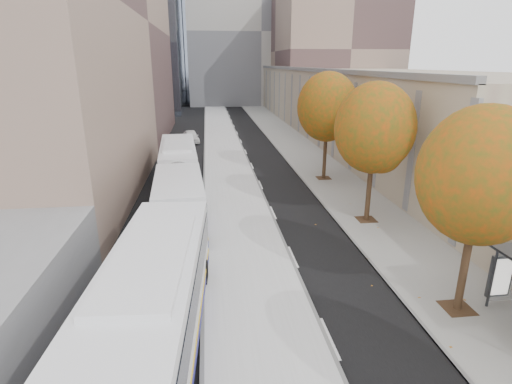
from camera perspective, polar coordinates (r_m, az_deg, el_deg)
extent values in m
cube|color=silver|center=(35.11, -4.04, 3.39)|extent=(4.25, 150.00, 0.15)
cube|color=gray|center=(36.38, 8.67, 3.68)|extent=(4.75, 150.00, 0.08)
cube|color=tan|center=(66.54, 11.85, 13.39)|extent=(18.00, 92.00, 8.00)
cube|color=gray|center=(43.57, -32.01, 20.19)|extent=(24.00, 46.00, 25.00)
cube|color=#A29F97|center=(95.84, 0.02, 21.63)|extent=(30.00, 18.00, 30.00)
cylinder|color=#331A14|center=(16.65, 27.56, -9.83)|extent=(0.28, 0.28, 3.24)
sphere|color=#265014|center=(15.45, 29.45, 2.03)|extent=(4.20, 4.20, 4.20)
cylinder|color=#331A14|center=(23.92, 15.79, -0.05)|extent=(0.28, 0.28, 3.38)
sphere|color=#265014|center=(23.09, 16.58, 8.74)|extent=(4.40, 4.40, 4.40)
cylinder|color=#331A14|center=(32.09, 9.79, 5.00)|extent=(0.28, 0.28, 3.51)
sphere|color=#265014|center=(31.46, 10.16, 11.87)|extent=(4.60, 4.60, 4.60)
cube|color=white|center=(27.56, -10.95, 2.04)|extent=(3.76, 17.90, 2.96)
cube|color=black|center=(27.42, -11.01, 3.13)|extent=(3.77, 17.19, 1.03)
cube|color=#00744C|center=(19.36, -12.51, -6.10)|extent=(1.88, 0.19, 1.14)
imported|color=white|center=(47.63, -9.28, 7.84)|extent=(2.24, 4.32, 1.40)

